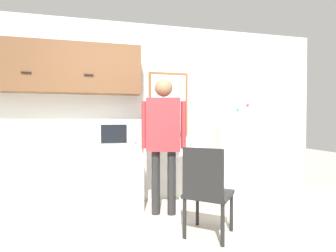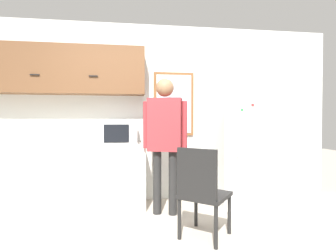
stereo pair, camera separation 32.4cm
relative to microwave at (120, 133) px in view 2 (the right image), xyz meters
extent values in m
cube|color=silver|center=(0.37, 0.35, 0.29)|extent=(6.00, 0.06, 2.70)
cube|color=silver|center=(-0.74, 0.04, -0.61)|extent=(2.18, 0.56, 0.90)
cube|color=brown|center=(-0.74, 0.16, 0.89)|extent=(2.18, 0.30, 0.68)
cube|color=black|center=(-1.13, 0.00, 0.79)|extent=(0.12, 0.01, 0.01)
cube|color=black|center=(-0.36, 0.00, 0.79)|extent=(0.12, 0.01, 0.01)
cube|color=white|center=(0.00, 0.00, 0.00)|extent=(0.47, 0.39, 0.31)
cube|color=black|center=(-0.04, -0.20, 0.00)|extent=(0.33, 0.01, 0.24)
cube|color=#B2B2B2|center=(0.20, -0.19, 0.00)|extent=(0.07, 0.01, 0.25)
cylinder|color=black|center=(0.49, -0.31, -0.64)|extent=(0.11, 0.11, 0.83)
cylinder|color=black|center=(0.69, -0.38, -0.64)|extent=(0.11, 0.11, 0.83)
cube|color=maroon|center=(0.59, -0.35, 0.12)|extent=(0.48, 0.34, 0.69)
sphere|color=#8C6647|center=(0.59, -0.35, 0.60)|extent=(0.24, 0.24, 0.24)
cylinder|color=maroon|center=(0.34, -0.27, 0.12)|extent=(0.07, 0.07, 0.61)
cylinder|color=maroon|center=(0.83, -0.42, 0.12)|extent=(0.07, 0.07, 0.61)
cube|color=white|center=(1.77, -0.04, -0.14)|extent=(0.75, 0.68, 1.83)
cylinder|color=silver|center=(1.56, -0.40, 0.01)|extent=(0.02, 0.02, 0.64)
cube|color=green|center=(1.63, -0.38, 0.32)|extent=(0.04, 0.01, 0.04)
cube|color=red|center=(1.78, -0.38, 0.38)|extent=(0.04, 0.01, 0.04)
cube|color=black|center=(0.92, -1.06, -0.62)|extent=(0.65, 0.65, 0.04)
cylinder|color=black|center=(1.21, -1.03, -0.85)|extent=(0.04, 0.04, 0.42)
cylinder|color=black|center=(0.90, -0.78, -0.85)|extent=(0.04, 0.04, 0.42)
cylinder|color=black|center=(0.95, -1.34, -0.85)|extent=(0.04, 0.04, 0.42)
cylinder|color=black|center=(0.64, -1.08, -0.85)|extent=(0.04, 0.04, 0.42)
cube|color=black|center=(0.79, -1.22, -0.35)|extent=(0.35, 0.30, 0.49)
cube|color=brown|center=(0.81, 0.31, 0.43)|extent=(0.62, 0.04, 0.98)
cube|color=silver|center=(0.81, 0.28, 0.43)|extent=(0.54, 0.01, 0.90)
camera|label=1|loc=(-0.16, -3.67, 0.18)|focal=28.00mm
camera|label=2|loc=(0.15, -3.73, 0.18)|focal=28.00mm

